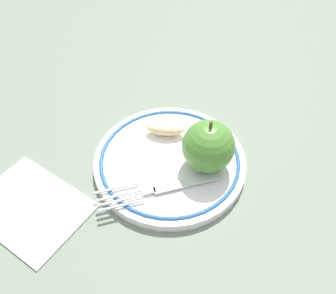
{
  "coord_description": "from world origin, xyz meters",
  "views": [
    {
      "loc": [
        -0.27,
        0.2,
        0.43
      ],
      "look_at": [
        0.0,
        -0.01,
        0.04
      ],
      "focal_mm": 40.0,
      "sensor_mm": 36.0,
      "label": 1
    }
  ],
  "objects_px": {
    "plate": "(168,160)",
    "apple_red_whole": "(208,146)",
    "fork": "(165,187)",
    "napkin_folded": "(30,207)",
    "apple_slice_front": "(166,128)"
  },
  "relations": [
    {
      "from": "fork",
      "to": "napkin_folded",
      "type": "distance_m",
      "value": 0.18
    },
    {
      "from": "plate",
      "to": "napkin_folded",
      "type": "height_order",
      "value": "plate"
    },
    {
      "from": "apple_red_whole",
      "to": "fork",
      "type": "bearing_deg",
      "value": 89.25
    },
    {
      "from": "plate",
      "to": "apple_slice_front",
      "type": "xyz_separation_m",
      "value": [
        0.04,
        -0.03,
        0.02
      ]
    },
    {
      "from": "plate",
      "to": "apple_red_whole",
      "type": "bearing_deg",
      "value": -140.77
    },
    {
      "from": "apple_slice_front",
      "to": "fork",
      "type": "height_order",
      "value": "apple_slice_front"
    },
    {
      "from": "plate",
      "to": "apple_red_whole",
      "type": "distance_m",
      "value": 0.07
    },
    {
      "from": "apple_slice_front",
      "to": "fork",
      "type": "distance_m",
      "value": 0.1
    },
    {
      "from": "napkin_folded",
      "to": "fork",
      "type": "bearing_deg",
      "value": -120.69
    },
    {
      "from": "fork",
      "to": "plate",
      "type": "bearing_deg",
      "value": -109.75
    },
    {
      "from": "fork",
      "to": "napkin_folded",
      "type": "relative_size",
      "value": 1.13
    },
    {
      "from": "apple_red_whole",
      "to": "napkin_folded",
      "type": "height_order",
      "value": "apple_red_whole"
    },
    {
      "from": "apple_red_whole",
      "to": "napkin_folded",
      "type": "bearing_deg",
      "value": 67.71
    },
    {
      "from": "napkin_folded",
      "to": "plate",
      "type": "bearing_deg",
      "value": -104.63
    },
    {
      "from": "fork",
      "to": "napkin_folded",
      "type": "height_order",
      "value": "fork"
    }
  ]
}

